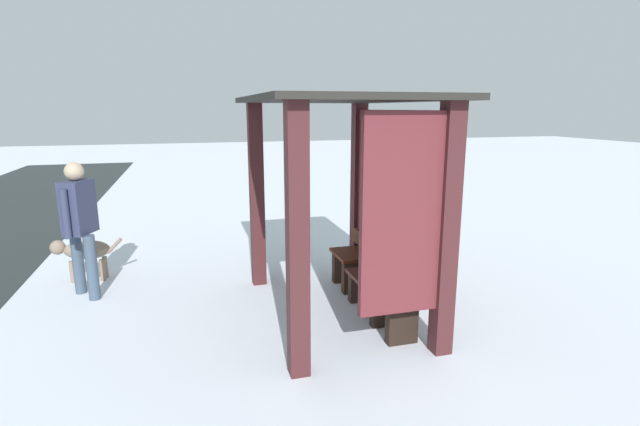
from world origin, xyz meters
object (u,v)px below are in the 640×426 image
bench_right_inside (395,309)px  person_walking (80,219)px  bench_center_inside (370,286)px  bench_left_inside (350,265)px  dog (83,251)px  bus_shelter (360,174)px

bench_right_inside → person_walking: 4.11m
bench_center_inside → person_walking: bearing=-111.5°
bench_center_inside → bench_left_inside: bearing=-179.9°
bench_right_inside → dog: 4.52m
bench_center_inside → person_walking: 3.79m
bench_center_inside → person_walking: (-1.36, -3.45, 0.76)m
bench_left_inside → dog: (-1.29, -3.59, 0.11)m
bench_left_inside → bench_center_inside: size_ratio=1.09×
bench_right_inside → person_walking: person_walking is taller
bench_right_inside → dog: bench_right_inside is taller
bench_center_inside → dog: bearing=-119.3°
bench_left_inside → person_walking: person_walking is taller
bench_center_inside → bench_right_inside: (0.73, 0.00, 0.00)m
dog → bus_shelter: bearing=57.6°
bench_center_inside → bench_right_inside: 0.73m
person_walking → dog: (-0.66, -0.14, -0.61)m
bus_shelter → bench_center_inside: (-0.13, 0.21, -1.42)m
person_walking → dog: person_walking is taller
bus_shelter → bench_center_inside: bus_shelter is taller
bench_center_inside → dog: size_ratio=0.73×
bench_right_inside → bench_center_inside: bearing=-180.0°
bench_center_inside → dog: 4.12m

